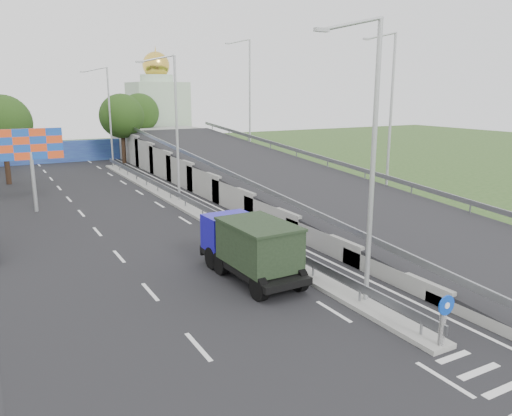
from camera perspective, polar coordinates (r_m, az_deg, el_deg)
ground at (r=15.93m, az=26.51°, el=-17.79°), size 160.00×160.00×0.00m
road_surface at (r=29.76m, az=-10.68°, el=-2.30°), size 26.00×90.00×0.04m
median at (r=34.35m, az=-8.05°, el=0.06°), size 1.00×44.00×0.20m
overpass_ramp at (r=37.28m, az=2.71°, el=3.80°), size 10.00×50.00×3.50m
median_guardrail at (r=34.21m, az=-8.09°, el=1.12°), size 0.09×44.00×0.71m
sign_bollard at (r=16.59m, az=20.64°, el=-11.92°), size 0.64×0.23×1.67m
lamp_post_near at (r=17.97m, az=12.85°, el=6.39°), size 2.74×0.18×10.08m
lamp_post_mid at (r=35.44m, az=-9.36°, el=9.76°), size 2.74×0.18×10.08m
lamp_post_far at (r=54.68m, az=-16.58°, el=10.55°), size 2.74×0.18×10.08m
blue_wall at (r=60.20m, az=-21.38°, el=5.98°), size 30.00×0.50×2.40m
church at (r=70.81m, az=-11.14°, el=10.93°), size 7.00×7.00×13.80m
billboard at (r=35.63m, az=-24.39°, el=6.16°), size 4.00×0.24×5.50m
tree_left_mid at (r=47.44m, az=-27.00°, el=8.58°), size 4.80×4.80×7.60m
tree_median_far at (r=57.08m, az=-15.11°, el=10.10°), size 4.80×4.80×7.60m
tree_ramp_far at (r=64.87m, az=-13.16°, el=10.53°), size 4.80×4.80×7.60m
dump_truck at (r=21.28m, az=-0.70°, el=-4.29°), size 2.42×5.97×2.61m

